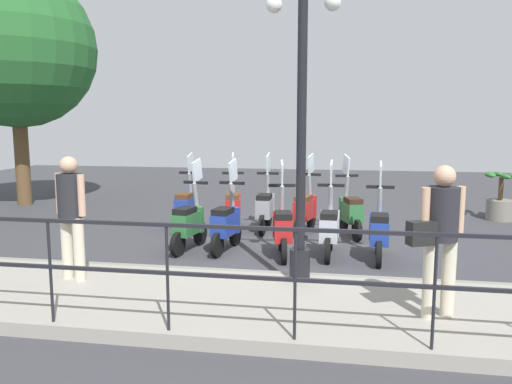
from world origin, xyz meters
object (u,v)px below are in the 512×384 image
(lamp_post_near, at_px, (301,145))
(scooter_near_3, at_px, (226,223))
(scooter_near_1, at_px, (329,227))
(scooter_far_3, at_px, (233,207))
(pedestrian_distant, at_px, (71,208))
(scooter_far_4, at_px, (186,206))
(scooter_far_2, at_px, (265,207))
(scooter_near_0, at_px, (379,230))
(potted_palm, at_px, (500,200))
(scooter_near_2, at_px, (283,227))
(pedestrian_with_bag, at_px, (440,230))
(scooter_far_1, at_px, (305,209))
(scooter_far_0, at_px, (350,211))
(scooter_near_4, at_px, (189,222))
(tree_large, at_px, (15,48))

(lamp_post_near, height_order, scooter_near_3, lamp_post_near)
(scooter_near_1, bearing_deg, lamp_post_near, 170.44)
(scooter_far_3, bearing_deg, pedestrian_distant, 150.96)
(scooter_far_4, bearing_deg, scooter_far_3, -83.29)
(pedestrian_distant, xyz_separation_m, scooter_far_2, (3.91, -1.91, -0.60))
(scooter_near_0, bearing_deg, potted_palm, -34.16)
(scooter_near_3, relative_size, scooter_far_2, 1.00)
(scooter_near_0, distance_m, scooter_far_4, 3.99)
(scooter_near_2, bearing_deg, pedestrian_with_bag, -153.46)
(potted_palm, xyz_separation_m, scooter_far_1, (-2.02, 4.15, 0.04))
(scooter_far_1, bearing_deg, scooter_far_0, -85.33)
(scooter_near_1, xyz_separation_m, scooter_near_3, (0.04, 1.71, 0.00))
(scooter_near_4, xyz_separation_m, scooter_far_2, (1.71, -1.05, 0.00))
(scooter_near_4, height_order, scooter_far_3, same)
(pedestrian_with_bag, relative_size, scooter_near_4, 1.03)
(scooter_near_4, height_order, scooter_far_2, same)
(pedestrian_with_bag, height_order, scooter_near_3, pedestrian_with_bag)
(scooter_near_3, relative_size, scooter_far_4, 1.00)
(scooter_near_3, bearing_deg, scooter_far_3, 17.06)
(tree_large, xyz_separation_m, scooter_far_0, (-2.23, -8.35, -3.50))
(pedestrian_with_bag, xyz_separation_m, scooter_near_1, (2.74, 1.17, -0.60))
(pedestrian_distant, height_order, scooter_near_2, pedestrian_distant)
(scooter_far_2, bearing_deg, tree_large, 73.63)
(scooter_far_1, bearing_deg, scooter_near_1, -150.08)
(pedestrian_distant, relative_size, scooter_far_2, 1.03)
(lamp_post_near, distance_m, pedestrian_distant, 3.02)
(scooter_near_1, xyz_separation_m, scooter_far_3, (1.65, 1.95, 0.00))
(scooter_near_1, relative_size, scooter_far_2, 1.00)
(scooter_near_0, xyz_separation_m, scooter_near_4, (0.08, 3.12, 0.00))
(scooter_far_2, bearing_deg, pedestrian_with_bag, -150.28)
(potted_palm, height_order, scooter_far_2, scooter_far_2)
(lamp_post_near, relative_size, scooter_far_1, 2.55)
(scooter_far_0, bearing_deg, pedestrian_with_bag, 173.94)
(potted_palm, bearing_deg, scooter_far_1, 115.92)
(lamp_post_near, height_order, scooter_near_2, lamp_post_near)
(pedestrian_distant, bearing_deg, potted_palm, 149.66)
(scooter_far_0, distance_m, scooter_far_1, 0.87)
(scooter_near_1, bearing_deg, scooter_near_0, -95.17)
(pedestrian_with_bag, relative_size, tree_large, 0.27)
(lamp_post_near, relative_size, scooter_far_4, 2.55)
(pedestrian_distant, xyz_separation_m, potted_palm, (5.87, -6.85, -0.63))
(pedestrian_with_bag, xyz_separation_m, scooter_far_4, (4.28, 4.04, -0.60))
(scooter_near_3, distance_m, scooter_far_0, 2.55)
(pedestrian_with_bag, relative_size, pedestrian_distant, 1.00)
(scooter_near_1, height_order, scooter_far_1, same)
(potted_palm, distance_m, scooter_far_3, 5.94)
(potted_palm, height_order, scooter_far_0, scooter_far_0)
(scooter_far_1, xyz_separation_m, scooter_far_4, (-0.12, 2.37, 0.00))
(scooter_near_3, bearing_deg, scooter_near_4, 103.53)
(tree_large, bearing_deg, scooter_near_4, -123.71)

